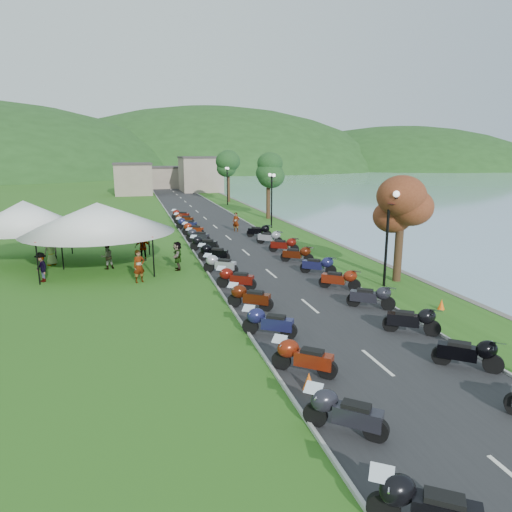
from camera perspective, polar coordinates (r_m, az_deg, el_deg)
road at (r=43.73m, az=-5.13°, el=3.67°), size 7.00×120.00×0.02m
hills_backdrop at (r=202.77m, az=-13.45°, el=10.45°), size 360.00×120.00×76.00m
far_building at (r=87.80m, az=-11.85°, el=9.62°), size 18.00×16.00×5.00m
moto_row_left at (r=24.97m, az=-3.51°, el=-1.93°), size 2.60×50.59×1.10m
moto_row_right at (r=25.13m, az=8.98°, el=-1.97°), size 2.60×30.01×1.10m
vendor_tent_main at (r=29.11m, az=-18.99°, el=2.42°), size 5.99×5.99×4.00m
vendor_tent_side at (r=32.13m, az=-26.77°, el=2.66°), size 4.61×4.61×4.00m
tree_lakeside at (r=25.59m, az=17.59°, el=3.98°), size 2.33×2.33×6.46m
pedestrian_a at (r=25.62m, az=-14.30°, el=-3.21°), size 0.80×0.71×1.80m
pedestrian_b at (r=29.10m, az=-18.00°, el=-1.54°), size 0.84×0.63×1.53m
pedestrian_c at (r=27.54m, az=-25.10°, el=-2.93°), size 0.91×1.14×1.64m
traffic_cone_near at (r=14.02m, az=6.61°, el=-15.33°), size 0.36×0.36×0.57m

